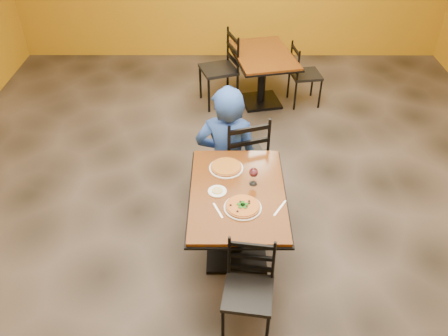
{
  "coord_description": "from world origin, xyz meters",
  "views": [
    {
      "loc": [
        -0.11,
        -3.43,
        3.27
      ],
      "look_at": [
        -0.12,
        -0.3,
        0.85
      ],
      "focal_mm": 36.47,
      "sensor_mm": 36.0,
      "label": 1
    }
  ],
  "objects_px": {
    "table_main": "(237,208)",
    "table_second": "(262,67)",
    "pizza_far": "(226,167)",
    "wine_glass": "(253,176)",
    "chair_main_near": "(248,294)",
    "chair_second_right": "(306,75)",
    "pizza_main": "(243,206)",
    "plate_far": "(226,168)",
    "diner": "(227,145)",
    "chair_second_left": "(218,70)",
    "plate_main": "(243,208)",
    "side_plate": "(217,191)",
    "chair_main_far": "(241,154)"
  },
  "relations": [
    {
      "from": "chair_main_far",
      "to": "diner",
      "type": "distance_m",
      "value": 0.23
    },
    {
      "from": "plate_far",
      "to": "diner",
      "type": "bearing_deg",
      "value": 88.74
    },
    {
      "from": "chair_main_near",
      "to": "chair_main_far",
      "type": "xyz_separation_m",
      "value": [
        -0.01,
        1.68,
        0.09
      ]
    },
    {
      "from": "diner",
      "to": "wine_glass",
      "type": "xyz_separation_m",
      "value": [
        0.22,
        -0.71,
        0.18
      ]
    },
    {
      "from": "chair_second_left",
      "to": "pizza_main",
      "type": "bearing_deg",
      "value": -14.43
    },
    {
      "from": "table_main",
      "to": "pizza_main",
      "type": "relative_size",
      "value": 4.33
    },
    {
      "from": "table_main",
      "to": "table_second",
      "type": "height_order",
      "value": "same"
    },
    {
      "from": "diner",
      "to": "pizza_main",
      "type": "xyz_separation_m",
      "value": [
        0.12,
        -1.02,
        0.11
      ]
    },
    {
      "from": "diner",
      "to": "chair_main_far",
      "type": "bearing_deg",
      "value": -149.02
    },
    {
      "from": "chair_main_near",
      "to": "chair_main_far",
      "type": "height_order",
      "value": "chair_main_far"
    },
    {
      "from": "diner",
      "to": "plate_far",
      "type": "bearing_deg",
      "value": 93.91
    },
    {
      "from": "side_plate",
      "to": "wine_glass",
      "type": "bearing_deg",
      "value": 19.25
    },
    {
      "from": "chair_second_left",
      "to": "wine_glass",
      "type": "xyz_separation_m",
      "value": [
        0.34,
        -2.75,
        0.33
      ]
    },
    {
      "from": "table_main",
      "to": "pizza_far",
      "type": "xyz_separation_m",
      "value": [
        -0.1,
        0.32,
        0.21
      ]
    },
    {
      "from": "plate_far",
      "to": "chair_main_near",
      "type": "bearing_deg",
      "value": -81.54
    },
    {
      "from": "side_plate",
      "to": "chair_second_left",
      "type": "bearing_deg",
      "value": 90.55
    },
    {
      "from": "plate_main",
      "to": "pizza_main",
      "type": "relative_size",
      "value": 1.09
    },
    {
      "from": "pizza_main",
      "to": "pizza_far",
      "type": "height_order",
      "value": "same"
    },
    {
      "from": "chair_second_left",
      "to": "plate_main",
      "type": "height_order",
      "value": "chair_second_left"
    },
    {
      "from": "table_second",
      "to": "side_plate",
      "type": "bearing_deg",
      "value": -101.45
    },
    {
      "from": "table_second",
      "to": "pizza_main",
      "type": "relative_size",
      "value": 4.52
    },
    {
      "from": "diner",
      "to": "pizza_far",
      "type": "xyz_separation_m",
      "value": [
        -0.01,
        -0.5,
        0.11
      ]
    },
    {
      "from": "chair_main_near",
      "to": "table_main",
      "type": "bearing_deg",
      "value": 103.13
    },
    {
      "from": "chair_second_left",
      "to": "side_plate",
      "type": "height_order",
      "value": "chair_second_left"
    },
    {
      "from": "table_main",
      "to": "wine_glass",
      "type": "height_order",
      "value": "wine_glass"
    },
    {
      "from": "chair_second_left",
      "to": "chair_main_far",
      "type": "bearing_deg",
      "value": -11.3
    },
    {
      "from": "pizza_main",
      "to": "wine_glass",
      "type": "bearing_deg",
      "value": 72.19
    },
    {
      "from": "pizza_far",
      "to": "wine_glass",
      "type": "xyz_separation_m",
      "value": [
        0.23,
        -0.21,
        0.07
      ]
    },
    {
      "from": "chair_second_right",
      "to": "wine_glass",
      "type": "xyz_separation_m",
      "value": [
        -0.88,
        -2.75,
        0.41
      ]
    },
    {
      "from": "chair_main_near",
      "to": "chair_second_right",
      "type": "height_order",
      "value": "chair_second_right"
    },
    {
      "from": "diner",
      "to": "pizza_far",
      "type": "bearing_deg",
      "value": 93.91
    },
    {
      "from": "chair_main_far",
      "to": "pizza_far",
      "type": "bearing_deg",
      "value": 56.3
    },
    {
      "from": "diner",
      "to": "side_plate",
      "type": "xyz_separation_m",
      "value": [
        -0.09,
        -0.82,
        0.09
      ]
    },
    {
      "from": "chair_main_near",
      "to": "side_plate",
      "type": "relative_size",
      "value": 5.16
    },
    {
      "from": "table_main",
      "to": "plate_main",
      "type": "xyz_separation_m",
      "value": [
        0.04,
        -0.2,
        0.2
      ]
    },
    {
      "from": "chair_main_far",
      "to": "wine_glass",
      "type": "xyz_separation_m",
      "value": [
        0.08,
        -0.78,
        0.34
      ]
    },
    {
      "from": "diner",
      "to": "plate_main",
      "type": "bearing_deg",
      "value": 102.02
    },
    {
      "from": "plate_main",
      "to": "side_plate",
      "type": "xyz_separation_m",
      "value": [
        -0.21,
        0.2,
        0.0
      ]
    },
    {
      "from": "chair_main_near",
      "to": "wine_glass",
      "type": "bearing_deg",
      "value": 93.85
    },
    {
      "from": "table_main",
      "to": "table_second",
      "type": "distance_m",
      "value": 2.89
    },
    {
      "from": "chair_second_left",
      "to": "plate_far",
      "type": "height_order",
      "value": "chair_second_left"
    },
    {
      "from": "chair_main_far",
      "to": "diner",
      "type": "relative_size",
      "value": 0.76
    },
    {
      "from": "chair_main_near",
      "to": "chair_second_left",
      "type": "xyz_separation_m",
      "value": [
        -0.27,
        3.65,
        0.1
      ]
    },
    {
      "from": "table_second",
      "to": "diner",
      "type": "distance_m",
      "value": 2.1
    },
    {
      "from": "chair_main_near",
      "to": "pizza_far",
      "type": "bearing_deg",
      "value": 106.64
    },
    {
      "from": "chair_main_near",
      "to": "chair_second_left",
      "type": "relative_size",
      "value": 0.81
    },
    {
      "from": "table_second",
      "to": "wine_glass",
      "type": "bearing_deg",
      "value": -95.6
    },
    {
      "from": "table_second",
      "to": "plate_far",
      "type": "distance_m",
      "value": 2.59
    },
    {
      "from": "table_main",
      "to": "chair_main_near",
      "type": "bearing_deg",
      "value": -85.06
    },
    {
      "from": "pizza_main",
      "to": "plate_far",
      "type": "relative_size",
      "value": 0.92
    }
  ]
}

